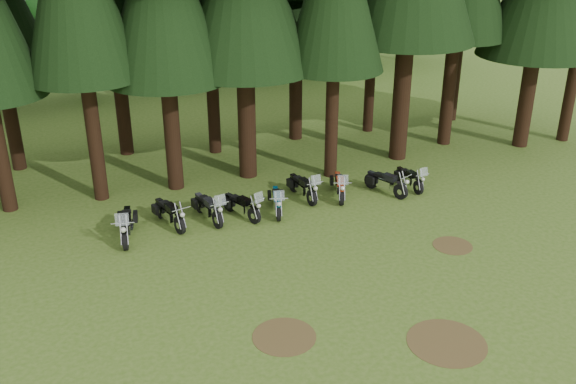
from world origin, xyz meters
The scene contains 15 objects.
ground centered at (0.00, 0.00, 0.00)m, with size 120.00×120.00×0.00m, color #3B5B17.
decid_3 centered at (-4.71, 25.13, 4.51)m, with size 6.12×5.95×7.65m.
decid_4 centered at (1.58, 26.32, 4.37)m, with size 5.93×5.76×7.41m.
dirt_patch_0 centered at (-3.00, -2.00, 0.01)m, with size 1.80×1.80×0.01m, color #4C3D1E.
dirt_patch_1 centered at (4.50, 0.50, 0.01)m, with size 1.40×1.40×0.01m, color #4C3D1E.
dirt_patch_2 centered at (1.00, -4.00, 0.01)m, with size 2.20×2.20×0.01m, color #4C3D1E.
motorcycle_0 centered at (-5.95, 5.55, 0.51)m, with size 0.87×2.44×1.54m.
motorcycle_1 centered at (-4.30, 5.96, 0.47)m, with size 0.66×2.25×0.93m.
motorcycle_2 centered at (-2.83, 5.83, 0.49)m, with size 0.64×2.32×1.45m.
motorcycle_3 centered at (-1.59, 5.58, 0.45)m, with size 1.01×2.11×1.36m.
motorcycle_4 centered at (-0.18, 5.45, 0.46)m, with size 0.91×2.14×1.36m.
motorcycle_5 centered at (1.28, 6.24, 0.48)m, with size 0.49×2.26×1.42m.
motorcycle_6 centered at (2.72, 5.77, 0.47)m, with size 1.06×2.19×1.41m.
motorcycle_7 centered at (4.66, 5.35, 0.46)m, with size 0.91×2.10×0.89m.
motorcycle_8 centered at (5.86, 5.44, 0.42)m, with size 0.38×2.01×1.27m.
Camera 1 is at (-8.65, -15.51, 10.94)m, focal length 40.00 mm.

